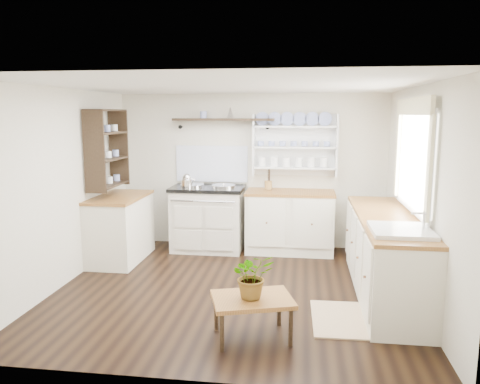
% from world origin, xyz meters
% --- Properties ---
extents(floor, '(4.00, 3.80, 0.01)m').
position_xyz_m(floor, '(0.00, 0.00, 0.00)').
color(floor, black).
rests_on(floor, ground).
extents(wall_back, '(4.00, 0.02, 2.30)m').
position_xyz_m(wall_back, '(0.00, 1.90, 1.15)').
color(wall_back, beige).
rests_on(wall_back, ground).
extents(wall_right, '(0.02, 3.80, 2.30)m').
position_xyz_m(wall_right, '(2.00, 0.00, 1.15)').
color(wall_right, beige).
rests_on(wall_right, ground).
extents(wall_left, '(0.02, 3.80, 2.30)m').
position_xyz_m(wall_left, '(-2.00, 0.00, 1.15)').
color(wall_left, beige).
rests_on(wall_left, ground).
extents(ceiling, '(4.00, 3.80, 0.01)m').
position_xyz_m(ceiling, '(0.00, 0.00, 2.30)').
color(ceiling, white).
rests_on(ceiling, wall_back).
extents(window, '(0.08, 1.55, 1.22)m').
position_xyz_m(window, '(1.95, 0.15, 1.56)').
color(window, white).
rests_on(window, wall_right).
extents(aga_cooker, '(1.06, 0.74, 0.98)m').
position_xyz_m(aga_cooker, '(-0.61, 1.57, 0.48)').
color(aga_cooker, beige).
rests_on(aga_cooker, floor).
extents(back_cabinets, '(1.27, 0.63, 0.90)m').
position_xyz_m(back_cabinets, '(0.60, 1.60, 0.46)').
color(back_cabinets, silver).
rests_on(back_cabinets, floor).
extents(right_cabinets, '(0.62, 2.43, 0.90)m').
position_xyz_m(right_cabinets, '(1.70, 0.10, 0.46)').
color(right_cabinets, silver).
rests_on(right_cabinets, floor).
extents(belfast_sink, '(0.55, 0.60, 0.45)m').
position_xyz_m(belfast_sink, '(1.70, -0.65, 0.80)').
color(belfast_sink, white).
rests_on(belfast_sink, right_cabinets).
extents(left_cabinets, '(0.62, 1.13, 0.90)m').
position_xyz_m(left_cabinets, '(-1.70, 0.90, 0.46)').
color(left_cabinets, silver).
rests_on(left_cabinets, floor).
extents(plate_rack, '(1.20, 0.22, 0.90)m').
position_xyz_m(plate_rack, '(0.65, 1.86, 1.56)').
color(plate_rack, white).
rests_on(plate_rack, wall_back).
extents(high_shelf, '(1.50, 0.29, 0.16)m').
position_xyz_m(high_shelf, '(-0.40, 1.78, 1.91)').
color(high_shelf, black).
rests_on(high_shelf, wall_back).
extents(left_shelving, '(0.28, 0.80, 1.05)m').
position_xyz_m(left_shelving, '(-1.84, 0.90, 1.55)').
color(left_shelving, black).
rests_on(left_shelving, wall_left).
extents(kettle, '(0.17, 0.17, 0.21)m').
position_xyz_m(kettle, '(-0.89, 1.45, 1.04)').
color(kettle, silver).
rests_on(kettle, aga_cooker).
extents(utensil_crock, '(0.11, 0.11, 0.13)m').
position_xyz_m(utensil_crock, '(0.27, 1.68, 0.97)').
color(utensil_crock, olive).
rests_on(utensil_crock, back_cabinets).
extents(center_table, '(0.82, 0.69, 0.38)m').
position_xyz_m(center_table, '(0.35, -1.15, 0.34)').
color(center_table, brown).
rests_on(center_table, floor).
extents(potted_plant, '(0.46, 0.44, 0.41)m').
position_xyz_m(potted_plant, '(0.35, -1.15, 0.59)').
color(potted_plant, '#3F7233').
rests_on(potted_plant, center_table).
extents(floor_rug, '(0.57, 0.86, 0.02)m').
position_xyz_m(floor_rug, '(1.17, -0.66, 0.01)').
color(floor_rug, '#9B735A').
rests_on(floor_rug, floor).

